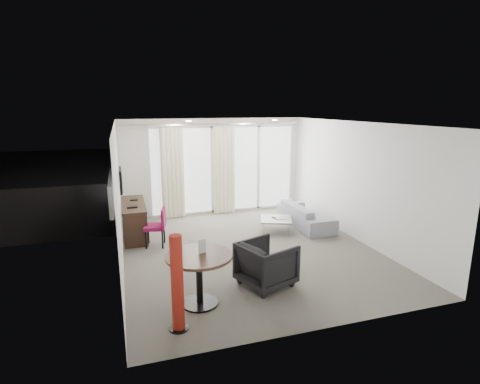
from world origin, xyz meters
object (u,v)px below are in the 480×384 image
object	(u,v)px
coffee_table	(276,225)
sofa	(305,215)
red_lamp	(177,284)
desk	(134,220)
round_table	(199,280)
desk_chair	(155,227)
rattan_chair_a	(251,188)
tub_armchair	(266,264)
rattan_chair_b	(262,180)

from	to	relation	value
coffee_table	sofa	bearing A→B (deg)	12.29
red_lamp	desk	bearing A→B (deg)	95.79
desk	round_table	bearing A→B (deg)	-76.79
desk_chair	rattan_chair_a	distance (m)	4.42
tub_armchair	red_lamp	bearing A→B (deg)	97.69
red_lamp	tub_armchair	world-z (taller)	red_lamp
desk_chair	round_table	bearing A→B (deg)	-68.61
sofa	rattan_chair_a	bearing A→B (deg)	9.85
round_table	rattan_chair_b	size ratio (longest dim) A/B	1.29
coffee_table	sofa	xyz separation A→B (m)	(0.87, 0.19, 0.12)
red_lamp	sofa	size ratio (longest dim) A/B	0.70
desk	coffee_table	distance (m)	3.30
rattan_chair_a	tub_armchair	bearing A→B (deg)	-101.07
desk_chair	rattan_chair_b	xyz separation A→B (m)	(4.04, 4.25, -0.03)
coffee_table	round_table	bearing A→B (deg)	-131.24
rattan_chair_a	rattan_chair_b	bearing A→B (deg)	60.88
tub_armchair	coffee_table	distance (m)	2.76
rattan_chair_b	coffee_table	bearing A→B (deg)	-82.37
tub_armchair	rattan_chair_a	size ratio (longest dim) A/B	0.97
round_table	rattan_chair_a	size ratio (longest dim) A/B	1.18
desk_chair	coffee_table	distance (m)	2.83
red_lamp	tub_armchair	xyz separation A→B (m)	(1.59, 0.84, -0.29)
desk_chair	rattan_chair_b	distance (m)	5.87
sofa	coffee_table	bearing A→B (deg)	102.29
rattan_chair_a	coffee_table	bearing A→B (deg)	-92.03
coffee_table	rattan_chair_b	xyz separation A→B (m)	(1.22, 4.16, 0.23)
desk_chair	round_table	xyz separation A→B (m)	(0.41, -2.66, -0.02)
coffee_table	desk_chair	bearing A→B (deg)	-178.23
desk_chair	tub_armchair	size ratio (longest dim) A/B	1.01
red_lamp	coffee_table	size ratio (longest dim) A/B	1.87
round_table	red_lamp	size ratio (longest dim) A/B	0.75
desk	tub_armchair	world-z (taller)	desk
tub_armchair	sofa	size ratio (longest dim) A/B	0.43
tub_armchair	rattan_chair_b	size ratio (longest dim) A/B	1.06
desk	coffee_table	xyz separation A→B (m)	(3.21, -0.70, -0.22)
round_table	sofa	xyz separation A→B (m)	(3.28, 2.93, -0.12)
desk_chair	tub_armchair	bearing A→B (deg)	-43.50
round_table	tub_armchair	world-z (taller)	round_table
rattan_chair_a	red_lamp	bearing A→B (deg)	-111.58
desk_chair	sofa	xyz separation A→B (m)	(3.69, 0.28, -0.14)
tub_armchair	coffee_table	bearing A→B (deg)	-46.62
sofa	rattan_chair_a	distance (m)	2.81
round_table	red_lamp	distance (m)	0.74
round_table	rattan_chair_b	bearing A→B (deg)	62.29
rattan_chair_a	sofa	bearing A→B (deg)	-74.67
desk_chair	round_table	world-z (taller)	desk_chair
desk_chair	sofa	size ratio (longest dim) A/B	0.44
sofa	red_lamp	bearing A→B (deg)	133.53
sofa	rattan_chair_b	xyz separation A→B (m)	(0.35, 3.97, 0.11)
rattan_chair_a	rattan_chair_b	xyz separation A→B (m)	(0.83, 1.21, -0.04)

